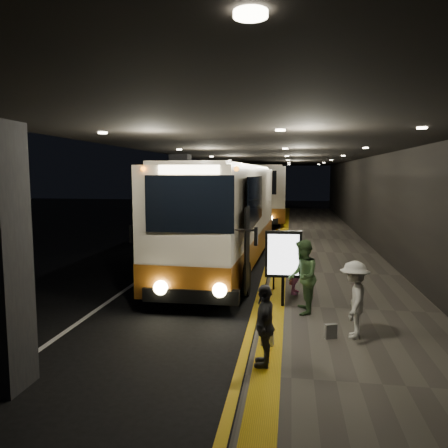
% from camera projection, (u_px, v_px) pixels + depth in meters
% --- Properties ---
extents(ground, '(90.00, 90.00, 0.00)m').
position_uv_depth(ground, '(195.00, 278.00, 14.97)').
color(ground, black).
extents(lane_line_white, '(0.12, 50.00, 0.01)m').
position_uv_depth(lane_line_white, '(180.00, 251.00, 20.15)').
color(lane_line_white, silver).
rests_on(lane_line_white, ground).
extents(kerb_stripe_yellow, '(0.18, 50.00, 0.01)m').
position_uv_depth(kerb_stripe_yellow, '(270.00, 254.00, 19.52)').
color(kerb_stripe_yellow, gold).
rests_on(kerb_stripe_yellow, ground).
extents(sidewalk, '(4.50, 50.00, 0.15)m').
position_uv_depth(sidewalk, '(325.00, 254.00, 19.15)').
color(sidewalk, '#514C44').
rests_on(sidewalk, ground).
extents(tactile_strip, '(0.50, 50.00, 0.01)m').
position_uv_depth(tactile_strip, '(282.00, 251.00, 19.43)').
color(tactile_strip, gold).
rests_on(tactile_strip, sidewalk).
extents(terminal_wall, '(0.10, 50.00, 6.00)m').
position_uv_depth(terminal_wall, '(381.00, 187.00, 18.48)').
color(terminal_wall, black).
rests_on(terminal_wall, ground).
extents(support_columns, '(0.80, 24.80, 4.40)m').
position_uv_depth(support_columns, '(181.00, 206.00, 18.87)').
color(support_columns, black).
rests_on(support_columns, ground).
extents(canopy, '(9.00, 50.00, 0.40)m').
position_uv_depth(canopy, '(275.00, 150.00, 18.98)').
color(canopy, black).
rests_on(canopy, support_columns).
extents(coach_main, '(2.96, 12.24, 3.79)m').
position_uv_depth(coach_main, '(226.00, 220.00, 16.53)').
color(coach_main, '#EEE0C7').
rests_on(coach_main, ground).
extents(coach_second, '(3.50, 13.02, 4.05)m').
position_uv_depth(coach_second, '(264.00, 195.00, 33.84)').
color(coach_second, '#EEE0C7').
rests_on(coach_second, ground).
extents(coach_third, '(3.04, 12.51, 3.90)m').
position_uv_depth(coach_third, '(269.00, 190.00, 45.79)').
color(coach_third, '#EEE0C7').
rests_on(coach_third, ground).
extents(passenger_boarding, '(0.44, 0.62, 1.61)m').
position_uv_depth(passenger_boarding, '(295.00, 266.00, 12.48)').
color(passenger_boarding, '#D864A5').
rests_on(passenger_boarding, sidewalk).
extents(passenger_waiting_green, '(0.55, 0.89, 1.83)m').
position_uv_depth(passenger_waiting_green, '(303.00, 277.00, 10.68)').
color(passenger_waiting_green, '#406337').
rests_on(passenger_waiting_green, sidewalk).
extents(passenger_waiting_white, '(0.66, 1.12, 1.63)m').
position_uv_depth(passenger_waiting_white, '(354.00, 300.00, 9.09)').
color(passenger_waiting_white, '#B8B7B1').
rests_on(passenger_waiting_white, sidewalk).
extents(passenger_waiting_grey, '(0.46, 0.88, 1.49)m').
position_uv_depth(passenger_waiting_grey, '(265.00, 325.00, 7.74)').
color(passenger_waiting_grey, '#49494D').
rests_on(passenger_waiting_grey, sidewalk).
extents(bag_polka, '(0.28, 0.20, 0.31)m').
position_uv_depth(bag_polka, '(331.00, 331.00, 9.10)').
color(bag_polka, black).
rests_on(bag_polka, sidewalk).
extents(bag_plain, '(0.26, 0.17, 0.31)m').
position_uv_depth(bag_plain, '(267.00, 338.00, 8.70)').
color(bag_plain, silver).
rests_on(bag_plain, sidewalk).
extents(info_sign, '(0.94, 0.16, 1.97)m').
position_uv_depth(info_sign, '(283.00, 256.00, 11.17)').
color(info_sign, black).
rests_on(info_sign, sidewalk).
extents(stanchion_post, '(0.05, 0.05, 1.17)m').
position_uv_depth(stanchion_post, '(274.00, 270.00, 12.89)').
color(stanchion_post, black).
rests_on(stanchion_post, sidewalk).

